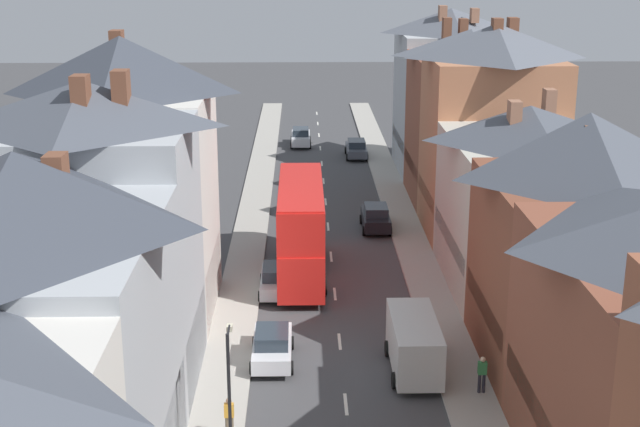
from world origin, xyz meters
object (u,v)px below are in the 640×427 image
Objects in this scene: double_decker_bus_lead at (301,228)px; pedestrian_mid_left at (229,415)px; car_mid_white at (356,148)px; pedestrian_mid_right at (482,373)px; car_parked_left_b at (277,279)px; delivery_van at (414,343)px; car_parked_left_a at (376,217)px; car_near_silver at (301,137)px; car_mid_black at (272,345)px; street_lamp at (230,393)px.

double_decker_bus_lead is 17.85m from pedestrian_mid_left.
car_mid_white is 2.74× the size of pedestrian_mid_right.
car_parked_left_b is 11.17m from delivery_van.
pedestrian_mid_left is at bearing -106.38° from car_parked_left_a.
pedestrian_mid_right is at bearing -62.46° from double_decker_bus_lead.
delivery_van is at bearing -90.00° from car_mid_white.
car_parked_left_b is (-6.20, -11.09, -0.04)m from car_parked_left_a.
delivery_van is (4.90, -46.24, 0.49)m from car_near_silver.
car_parked_left_b is at bearing -100.94° from car_mid_white.
delivery_van reaches higher than car_mid_white.
car_near_silver is 26.33m from car_parked_left_a.
car_mid_white is (6.20, 32.07, -0.00)m from car_parked_left_b.
pedestrian_mid_right is (8.74, -3.28, 0.23)m from car_mid_black.
car_near_silver is at bearing 87.99° from car_parked_left_b.
pedestrian_mid_left is at bearing -143.98° from delivery_van.
pedestrian_mid_right reaches higher than car_parked_left_b.
delivery_van is 3.23× the size of pedestrian_mid_right.
pedestrian_mid_left is (-7.61, -46.87, 0.23)m from car_mid_white.
car_mid_black is 6.30m from delivery_van.
pedestrian_mid_left is 10.67m from pedestrian_mid_right.
car_parked_left_b is 14.48m from pedestrian_mid_right.
car_parked_left_a reaches higher than car_mid_black.
delivery_van is (6.20, -9.27, 0.53)m from car_parked_left_b.
double_decker_bus_lead reaches higher than pedestrian_mid_right.
car_mid_black is 6.70m from pedestrian_mid_left.
delivery_van is 0.95× the size of street_lamp.
car_parked_left_b is at bearing -115.14° from double_decker_bus_lead.
double_decker_bus_lead is at bearing -90.02° from car_near_silver.
car_mid_black is (-1.30, -45.22, -0.04)m from car_near_silver.
street_lamp is (-1.15, -17.19, 2.43)m from car_parked_left_b.
delivery_van reaches higher than car_mid_black.
car_near_silver is 54.27m from street_lamp.
double_decker_bus_lead is at bearing 83.02° from street_lamp.
delivery_van reaches higher than car_near_silver.
pedestrian_mid_left is 0.29× the size of street_lamp.
pedestrian_mid_left reaches higher than car_parked_left_a.
car_mid_white is 2.74× the size of pedestrian_mid_left.
double_decker_bus_lead is 3.64m from car_parked_left_b.
street_lamp is (-7.35, -28.29, 2.40)m from car_parked_left_a.
delivery_van is 3.23× the size of pedestrian_mid_left.
pedestrian_mid_left is at bearing -99.22° from car_mid_white.
car_mid_white is at bearing 80.49° from double_decker_bus_lead.
car_parked_left_a is 29.32m from street_lamp.
car_parked_left_b is 0.80× the size of delivery_van.
car_near_silver is at bearing 87.41° from street_lamp.
street_lamp is at bearing -150.26° from pedestrian_mid_right.
car_parked_left_a is 0.80× the size of delivery_van.
car_near_silver is 1.03× the size of car_mid_white.
car_mid_black is at bearing -107.77° from car_parked_left_a.
street_lamp is at bearing -132.86° from delivery_van.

